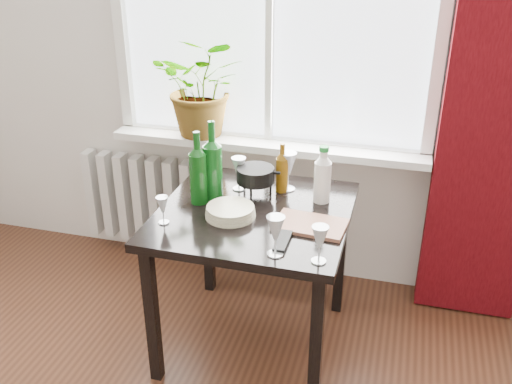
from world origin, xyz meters
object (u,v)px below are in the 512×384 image
(table, at_px, (254,228))
(wineglass_front_left, at_px, (163,210))
(radiator, at_px, (148,199))
(bottle_amber, at_px, (282,167))
(wineglass_back_left, at_px, (239,173))
(tv_remote, at_px, (283,241))
(wineglass_back_center, at_px, (288,171))
(fondue_pot, at_px, (255,181))
(wine_bottle_right, at_px, (212,160))
(cutting_board, at_px, (310,225))
(plate_stack, at_px, (230,212))
(potted_plant, at_px, (204,86))
(wine_bottle_left, at_px, (198,167))
(wineglass_far_right, at_px, (320,244))
(cleaning_bottle, at_px, (323,174))
(wineglass_front_right, at_px, (275,236))

(table, distance_m, wineglass_front_left, 0.44)
(radiator, height_order, bottle_amber, bottle_amber)
(radiator, distance_m, wineglass_back_left, 0.95)
(tv_remote, bearing_deg, wineglass_back_center, 100.40)
(bottle_amber, height_order, fondue_pot, bottle_amber)
(table, relative_size, wine_bottle_right, 2.21)
(radiator, relative_size, cutting_board, 2.66)
(bottle_amber, distance_m, wineglass_back_center, 0.04)
(plate_stack, bearing_deg, fondue_pot, 79.12)
(wineglass_back_left, xyz_separation_m, fondue_pot, (0.09, -0.04, -0.01))
(bottle_amber, bearing_deg, wine_bottle_right, -152.07)
(wineglass_front_left, bearing_deg, potted_plant, 97.29)
(table, distance_m, wine_bottle_left, 0.38)
(wine_bottle_right, xyz_separation_m, wineglass_far_right, (0.57, -0.42, -0.11))
(cleaning_bottle, distance_m, wineglass_far_right, 0.53)
(wineglass_far_right, relative_size, tv_remote, 0.96)
(wine_bottle_left, relative_size, cutting_board, 1.16)
(potted_plant, xyz_separation_m, wineglass_back_left, (0.32, -0.42, -0.29))
(cleaning_bottle, distance_m, plate_stack, 0.46)
(wine_bottle_left, bearing_deg, wineglass_front_right, -38.26)
(potted_plant, height_order, wineglass_back_left, potted_plant)
(wineglass_front_left, bearing_deg, radiator, 120.86)
(cleaning_bottle, relative_size, plate_stack, 1.22)
(radiator, xyz_separation_m, fondue_pot, (0.81, -0.47, 0.43))
(table, distance_m, bottle_amber, 0.32)
(wineglass_far_right, bearing_deg, radiator, 141.03)
(table, distance_m, wineglass_front_right, 0.42)
(wineglass_back_left, bearing_deg, cleaning_bottle, -3.15)
(wine_bottle_right, height_order, fondue_pot, wine_bottle_right)
(wineglass_back_center, xyz_separation_m, cutting_board, (0.17, -0.33, -0.09))
(wineglass_front_right, bearing_deg, wine_bottle_right, 133.91)
(fondue_pot, relative_size, cutting_board, 0.68)
(table, height_order, fondue_pot, fondue_pot)
(table, xyz_separation_m, wineglass_front_right, (0.18, -0.34, 0.18))
(radiator, xyz_separation_m, wineglass_back_center, (0.95, -0.37, 0.46))
(wineglass_front_right, height_order, wineglass_front_left, wineglass_front_right)
(table, distance_m, potted_plant, 0.89)
(table, height_order, wine_bottle_right, wine_bottle_right)
(wineglass_back_left, bearing_deg, wine_bottle_right, -126.53)
(potted_plant, distance_m, fondue_pot, 0.69)
(wineglass_front_left, xyz_separation_m, fondue_pot, (0.31, 0.38, 0.01))
(radiator, bearing_deg, table, -36.54)
(bottle_amber, bearing_deg, wineglass_front_right, -79.32)
(radiator, relative_size, wine_bottle_left, 2.28)
(wineglass_front_left, bearing_deg, table, 32.15)
(potted_plant, relative_size, wineglass_back_center, 2.76)
(bottle_amber, relative_size, cleaning_bottle, 0.90)
(wine_bottle_left, height_order, wineglass_front_right, wine_bottle_left)
(bottle_amber, relative_size, wineglass_back_left, 1.46)
(bottle_amber, relative_size, wineglass_far_right, 1.55)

